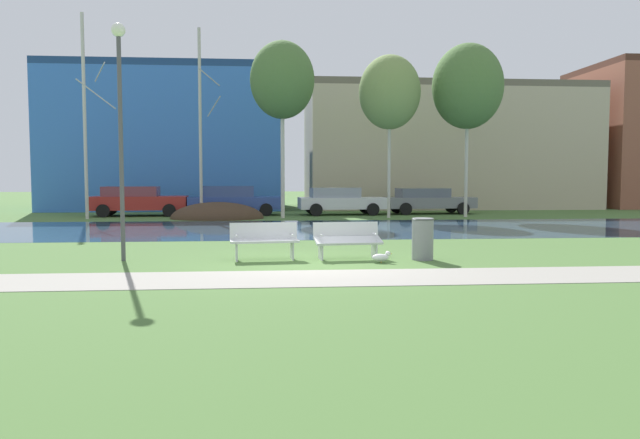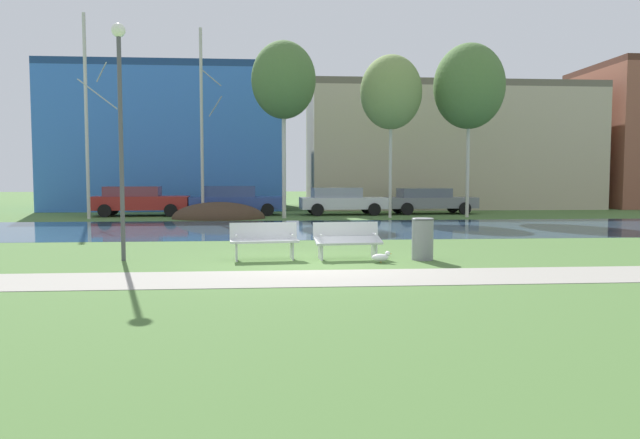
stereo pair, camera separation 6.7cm
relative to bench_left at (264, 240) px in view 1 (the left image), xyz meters
The scene contains 20 objects.
ground_plane 9.12m from the bench_left, 83.69° to the left, with size 120.00×120.00×0.00m, color #476B33.
paved_path_strip 2.94m from the bench_left, 69.87° to the right, with size 60.00×1.94×0.01m, color gray.
river_band 8.62m from the bench_left, 83.33° to the left, with size 80.00×8.51×0.01m, color #33516B.
soil_mound 14.75m from the bench_left, 99.08° to the left, with size 4.39×3.28×1.57m, color #423021.
bench_left is the anchor object (origin of this frame).
bench_right 1.98m from the bench_left, ahead, with size 1.65×0.71×0.87m.
trash_bin 3.75m from the bench_left, ahead, with size 0.53×0.53×0.99m.
seagull 2.79m from the bench_left, 15.98° to the right, with size 0.47×0.17×0.27m.
streetlamp 4.56m from the bench_left, behind, with size 0.32×0.32×5.46m.
birch_far_left 17.39m from the bench_left, 119.58° to the left, with size 1.54×2.46×9.46m.
birch_left 15.76m from the bench_left, 101.69° to the left, with size 1.06×1.91×8.95m.
birch_center_left 15.79m from the bench_left, 86.96° to the left, with size 3.04×3.04×8.37m.
birch_center 16.47m from the bench_left, 67.79° to the left, with size 2.93×2.93×7.74m.
birch_center_right 18.44m from the bench_left, 56.24° to the left, with size 3.41×3.41×8.38m.
parked_van_nearest_red 18.04m from the bench_left, 111.17° to the left, with size 4.86×2.29×1.49m.
parked_sedan_second_blue 17.06m from the bench_left, 95.83° to the left, with size 4.79×2.15×1.50m.
parked_hatch_third_white 17.25m from the bench_left, 77.34° to the left, with size 4.51×2.20×1.41m.
parked_wagon_fourth_grey 19.32m from the bench_left, 63.73° to the left, with size 4.79×2.20×1.36m.
building_blue_store 25.49m from the bench_left, 103.67° to the left, with size 13.92×8.65×8.54m.
building_beige_block 27.15m from the bench_left, 64.81° to the left, with size 17.68×8.16×7.68m.
Camera 1 is at (-0.88, -13.28, 1.95)m, focal length 33.85 mm.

